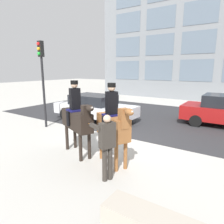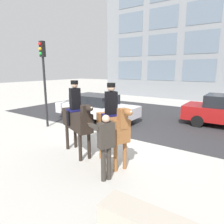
{
  "view_description": "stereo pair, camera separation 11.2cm",
  "coord_description": "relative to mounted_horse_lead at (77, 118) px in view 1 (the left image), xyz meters",
  "views": [
    {
      "loc": [
        3.87,
        -6.54,
        2.85
      ],
      "look_at": [
        0.23,
        -1.08,
        1.45
      ],
      "focal_mm": 32.0,
      "sensor_mm": 36.0,
      "label": 1
    },
    {
      "loc": [
        3.96,
        -6.48,
        2.85
      ],
      "look_at": [
        0.23,
        -1.08,
        1.45
      ],
      "focal_mm": 32.0,
      "sensor_mm": 36.0,
      "label": 2
    }
  ],
  "objects": [
    {
      "name": "road_surface",
      "position": [
        0.66,
        6.59,
        -1.27
      ],
      "size": [
        20.08,
        8.5,
        0.01
      ],
      "color": "#2D2D30",
      "rests_on": "ground_plane"
    },
    {
      "name": "street_car_near_lane",
      "position": [
        -2.42,
        3.95,
        -0.5
      ],
      "size": [
        4.71,
        1.97,
        1.46
      ],
      "color": "silver",
      "rests_on": "ground_plane"
    },
    {
      "name": "traffic_light",
      "position": [
        -3.66,
        1.55,
        1.5
      ],
      "size": [
        0.24,
        0.29,
        4.15
      ],
      "color": "black",
      "rests_on": "ground_plane"
    },
    {
      "name": "mounted_horse_lead",
      "position": [
        0.0,
        0.0,
        0.0
      ],
      "size": [
        1.89,
        1.03,
        2.5
      ],
      "rotation": [
        0.0,
        0.0,
        -0.39
      ],
      "color": "black",
      "rests_on": "ground_plane"
    },
    {
      "name": "mounted_horse_companion",
      "position": [
        1.39,
        0.07,
        -0.01
      ],
      "size": [
        1.65,
        1.06,
        2.47
      ],
      "rotation": [
        0.0,
        0.0,
        -0.48
      ],
      "color": "brown",
      "rests_on": "ground_plane"
    },
    {
      "name": "ground_plane",
      "position": [
        0.66,
        1.84,
        -1.27
      ],
      "size": [
        80.0,
        80.0,
        0.0
      ],
      "primitive_type": "plane",
      "color": "#B2AFA8"
    },
    {
      "name": "pedestrian_bystander",
      "position": [
        1.76,
        -0.8,
        -0.24
      ],
      "size": [
        0.91,
        0.45,
        1.76
      ],
      "rotation": [
        0.0,
        0.0,
        2.72
      ],
      "color": "#332D28",
      "rests_on": "ground_plane"
    }
  ]
}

